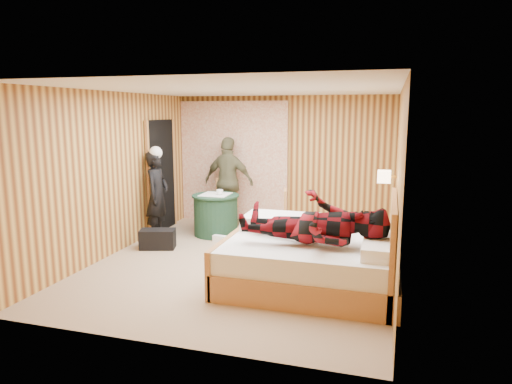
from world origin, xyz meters
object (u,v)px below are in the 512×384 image
(wall_lamp, at_px, (384,176))
(duffel_bag, at_px, (158,239))
(chair_near, at_px, (279,212))
(round_table, at_px, (216,214))
(chair_far, at_px, (227,199))
(woman_standing, at_px, (157,195))
(bed, at_px, (314,260))
(man_at_table, at_px, (229,182))
(nightstand, at_px, (377,250))
(man_on_bed, at_px, (314,211))

(wall_lamp, xyz_separation_m, duffel_bag, (-3.49, -0.16, -1.14))
(chair_near, bearing_deg, round_table, -110.87)
(chair_far, distance_m, woman_standing, 1.46)
(wall_lamp, height_order, duffel_bag, wall_lamp)
(round_table, bearing_deg, bed, -42.75)
(round_table, relative_size, woman_standing, 0.55)
(duffel_bag, xyz_separation_m, man_at_table, (0.60, 1.76, 0.71))
(wall_lamp, bearing_deg, round_table, 162.72)
(chair_far, height_order, duffel_bag, chair_far)
(bed, distance_m, woman_standing, 3.32)
(nightstand, height_order, chair_far, chair_far)
(nightstand, distance_m, woman_standing, 3.81)
(duffel_bag, height_order, woman_standing, woman_standing)
(bed, height_order, round_table, bed)
(man_at_table, bearing_deg, chair_far, 61.55)
(round_table, bearing_deg, chair_near, -7.43)
(round_table, height_order, chair_near, chair_near)
(chair_near, xyz_separation_m, man_at_table, (-1.20, 0.86, 0.33))
(duffel_bag, bearing_deg, woman_standing, 99.85)
(woman_standing, relative_size, man_on_bed, 0.87)
(bed, relative_size, man_on_bed, 1.23)
(nightstand, bearing_deg, wall_lamp, 77.08)
(bed, distance_m, chair_near, 1.99)
(nightstand, distance_m, duffel_bag, 3.45)
(man_on_bed, bearing_deg, wall_lamp, 58.47)
(duffel_bag, height_order, man_at_table, man_at_table)
(round_table, xyz_separation_m, chair_near, (1.20, -0.16, 0.16))
(chair_far, relative_size, duffel_bag, 1.67)
(round_table, distance_m, man_at_table, 0.86)
(duffel_bag, distance_m, man_at_table, 1.99)
(chair_far, bearing_deg, nightstand, -51.78)
(man_on_bed, bearing_deg, chair_far, 127.27)
(round_table, xyz_separation_m, man_on_bed, (2.12, -2.16, 0.65))
(man_on_bed, bearing_deg, nightstand, 55.75)
(wall_lamp, distance_m, bed, 1.62)
(bed, height_order, duffel_bag, bed)
(bed, xyz_separation_m, chair_near, (-0.89, 1.77, 0.19))
(man_on_bed, bearing_deg, chair_near, 114.67)
(chair_near, bearing_deg, man_on_bed, 11.23)
(round_table, bearing_deg, man_on_bed, -45.55)
(nightstand, height_order, woman_standing, woman_standing)
(nightstand, bearing_deg, chair_far, 148.68)
(bed, height_order, man_at_table, man_at_table)
(bed, bearing_deg, man_at_table, 128.41)
(bed, bearing_deg, round_table, 137.25)
(bed, relative_size, duffel_bag, 3.92)
(nightstand, relative_size, chair_far, 0.62)
(chair_far, relative_size, woman_standing, 0.61)
(chair_far, bearing_deg, woman_standing, -146.58)
(wall_lamp, relative_size, chair_near, 0.28)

